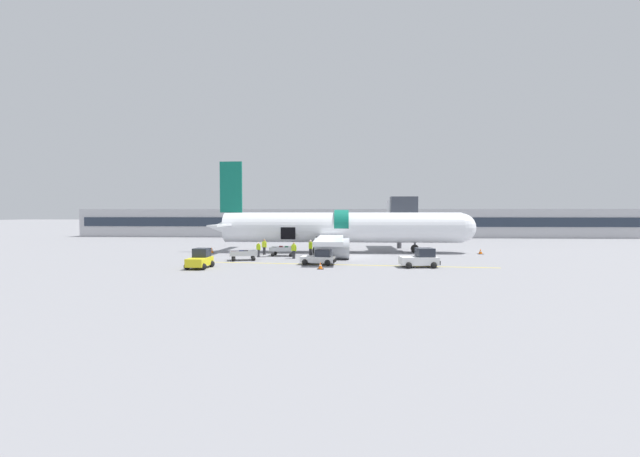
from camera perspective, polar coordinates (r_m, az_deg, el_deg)
ground_plane at (r=42.86m, az=5.35°, el=-4.05°), size 500.00×500.00×0.00m
apron_marking_line at (r=35.75m, az=3.72°, el=-5.29°), size 26.55×2.78×0.01m
terminal_strip at (r=80.92m, az=4.40°, el=0.84°), size 107.99×11.75×5.50m
jet_bridge_stub at (r=52.53m, az=11.62°, el=2.71°), size 3.28×8.46×6.75m
airplane at (r=46.90m, az=2.59°, el=0.00°), size 31.84×26.60×10.93m
baggage_tug_lead at (r=35.12m, az=14.40°, el=-4.30°), size 3.41×2.33×1.67m
baggage_tug_mid at (r=34.98m, az=-17.03°, el=-4.38°), size 2.01×2.86×1.67m
baggage_tug_rear at (r=35.70m, az=-0.10°, el=-4.32°), size 3.30×2.18×1.39m
baggage_cart_loading at (r=43.14m, az=-5.27°, el=-3.27°), size 3.78×1.99×1.11m
baggage_cart_queued at (r=39.84m, az=-11.03°, el=-3.83°), size 3.72×2.43×1.00m
ground_crew_loader_a at (r=40.52m, az=-3.83°, el=-3.13°), size 0.59×0.50×1.71m
ground_crew_loader_b at (r=44.74m, az=-8.11°, el=-2.61°), size 0.61×0.50×1.76m
ground_crew_driver at (r=42.30m, az=-1.39°, el=-2.84°), size 0.57×0.57×1.80m
ground_crew_supervisor at (r=42.73m, az=-8.95°, el=-2.96°), size 0.54×0.48×1.59m
safety_cone_nose at (r=48.65m, az=22.31°, el=-3.13°), size 0.62×0.62×0.60m
safety_cone_engine_left at (r=32.93m, az=0.06°, el=-5.46°), size 0.54×0.54×0.58m
safety_cone_wingtip at (r=40.84m, az=3.88°, el=-3.97°), size 0.52×0.52×0.60m
safety_cone_tail at (r=47.81m, az=-15.47°, el=-3.08°), size 0.62×0.62×0.69m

